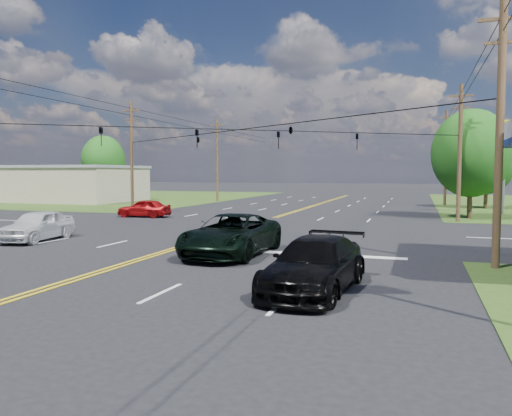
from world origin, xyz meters
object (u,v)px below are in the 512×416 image
(pole_se, at_px, (500,130))
(pole_ne, at_px, (460,151))
(retail_nw, at_px, (68,185))
(pole_nw, at_px, (132,155))
(tree_right_a, at_px, (471,153))
(tree_far_l, at_px, (103,160))
(suv_black, at_px, (315,265))
(pole_right_far, at_px, (446,156))
(pole_left_far, at_px, (217,159))
(tree_right_b, at_px, (487,165))
(pickup_dkgreen, at_px, (231,235))
(pickup_white, at_px, (38,225))

(pole_se, height_order, pole_ne, same)
(retail_nw, relative_size, pole_nw, 1.68)
(tree_right_a, bearing_deg, tree_far_l, 156.50)
(suv_black, bearing_deg, pole_right_far, 88.06)
(pole_right_far, xyz_separation_m, tree_far_l, (-45.00, 4.00, 0.03))
(pole_right_far, bearing_deg, tree_far_l, 174.92)
(pole_left_far, xyz_separation_m, tree_right_a, (27.00, -16.00, -0.30))
(tree_right_b, height_order, suv_black, tree_right_b)
(tree_right_a, relative_size, tree_right_b, 1.15)
(retail_nw, relative_size, pole_se, 1.68)
(pole_nw, xyz_separation_m, tree_right_a, (27.00, 3.00, -0.05))
(retail_nw, relative_size, pole_ne, 1.68)
(pole_se, bearing_deg, pole_left_far, 125.10)
(tree_far_l, distance_m, pickup_dkgreen, 54.17)
(pole_se, xyz_separation_m, pole_left_far, (-26.00, 37.00, 0.25))
(tree_far_l, bearing_deg, pole_right_far, -5.08)
(retail_nw, distance_m, tree_far_l, 10.69)
(pickup_dkgreen, bearing_deg, retail_nw, 137.69)
(retail_nw, height_order, pole_right_far, pole_right_far)
(retail_nw, xyz_separation_m, pole_ne, (43.00, -13.00, 2.92))
(tree_right_b, height_order, pickup_dkgreen, tree_right_b)
(retail_nw, height_order, tree_right_a, tree_right_a)
(retail_nw, height_order, pole_se, pole_se)
(pole_nw, bearing_deg, tree_right_a, 6.34)
(pole_se, bearing_deg, suv_black, -135.50)
(pole_ne, height_order, pole_right_far, pole_right_far)
(pole_ne, relative_size, pickup_dkgreen, 1.56)
(retail_nw, distance_m, pole_left_far, 18.30)
(pole_right_far, xyz_separation_m, tree_right_b, (3.50, -4.00, -0.95))
(pole_left_far, bearing_deg, pole_se, -54.90)
(pole_right_far, bearing_deg, suv_black, -97.32)
(pole_left_far, xyz_separation_m, pickup_dkgreen, (16.00, -37.11, -4.32))
(pickup_dkgreen, bearing_deg, tree_far_l, 131.42)
(pole_right_far, distance_m, pickup_white, 41.84)
(pole_right_far, relative_size, suv_black, 1.89)
(pole_ne, bearing_deg, pickup_dkgreen, -118.90)
(pole_left_far, xyz_separation_m, tree_right_b, (29.50, -4.00, -0.95))
(pole_right_far, relative_size, tree_right_a, 1.22)
(pole_se, xyz_separation_m, pickup_white, (-20.87, 1.00, -4.14))
(retail_nw, distance_m, suv_black, 52.28)
(pole_right_far, xyz_separation_m, pickup_dkgreen, (-10.00, -37.11, -4.32))
(tree_right_a, relative_size, pickup_white, 1.80)
(tree_right_b, bearing_deg, pole_left_far, 172.28)
(pole_se, relative_size, suv_black, 1.79)
(tree_right_a, xyz_separation_m, tree_right_b, (2.50, 12.00, -0.65))
(pole_se, height_order, pole_nw, same)
(pole_nw, xyz_separation_m, tree_right_b, (29.50, 15.00, -0.70))
(pole_left_far, height_order, pickup_dkgreen, pole_left_far)
(pole_left_far, relative_size, tree_far_l, 1.15)
(pole_nw, bearing_deg, pole_right_far, 36.16)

